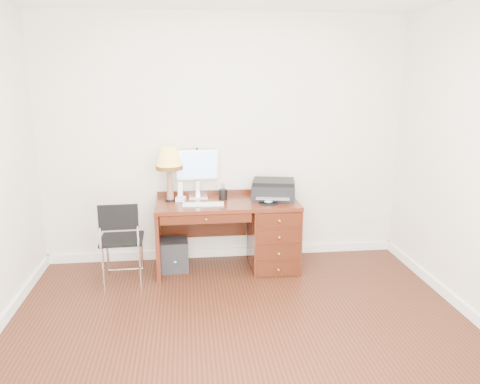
{
  "coord_description": "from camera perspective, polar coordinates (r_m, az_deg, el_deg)",
  "views": [
    {
      "loc": [
        -0.42,
        -3.36,
        2.06
      ],
      "look_at": [
        0.11,
        1.2,
        0.9
      ],
      "focal_mm": 35.0,
      "sensor_mm": 36.0,
      "label": 1
    }
  ],
  "objects": [
    {
      "name": "desk",
      "position": [
        5.09,
        2.08,
        -4.71
      ],
      "size": [
        1.5,
        0.67,
        0.75
      ],
      "color": "#542011",
      "rests_on": "ground"
    },
    {
      "name": "chair",
      "position": [
        4.74,
        -14.34,
        -5.1
      ],
      "size": [
        0.42,
        0.43,
        0.87
      ],
      "rotation": [
        0.0,
        0.0,
        0.03
      ],
      "color": "black",
      "rests_on": "ground"
    },
    {
      "name": "monitor",
      "position": [
        5.1,
        -5.2,
        3.01
      ],
      "size": [
        0.45,
        0.16,
        0.52
      ],
      "rotation": [
        0.0,
        0.0,
        0.08
      ],
      "color": "silver",
      "rests_on": "desk"
    },
    {
      "name": "equipment_box",
      "position": [
        5.14,
        -7.96,
        -7.58
      ],
      "size": [
        0.3,
        0.3,
        0.33
      ],
      "primitive_type": "cube",
      "rotation": [
        0.0,
        0.0,
        0.04
      ],
      "color": "black",
      "rests_on": "ground"
    },
    {
      "name": "room_shell",
      "position": [
        4.49,
        -0.61,
        -12.43
      ],
      "size": [
        4.0,
        4.0,
        4.0
      ],
      "color": "silver",
      "rests_on": "ground"
    },
    {
      "name": "printer",
      "position": [
        5.08,
        4.09,
        0.34
      ],
      "size": [
        0.52,
        0.45,
        0.2
      ],
      "rotation": [
        0.0,
        0.0,
        -0.21
      ],
      "color": "black",
      "rests_on": "desk"
    },
    {
      "name": "pen_cup",
      "position": [
        5.03,
        -2.08,
        -0.3
      ],
      "size": [
        0.09,
        0.09,
        0.11
      ],
      "primitive_type": "cylinder",
      "color": "black",
      "rests_on": "desk"
    },
    {
      "name": "mouse_pad",
      "position": [
        4.89,
        3.49,
        -1.27
      ],
      "size": [
        0.2,
        0.2,
        0.04
      ],
      "color": "black",
      "rests_on": "desk"
    },
    {
      "name": "keyboard",
      "position": [
        4.84,
        -4.49,
        -1.49
      ],
      "size": [
        0.43,
        0.14,
        0.02
      ],
      "primitive_type": "cube",
      "rotation": [
        0.0,
        0.0,
        -0.06
      ],
      "color": "white",
      "rests_on": "desk"
    },
    {
      "name": "phone",
      "position": [
        5.01,
        -7.25,
        -0.41
      ],
      "size": [
        0.11,
        0.11,
        0.2
      ],
      "rotation": [
        0.0,
        0.0,
        -0.2
      ],
      "color": "white",
      "rests_on": "desk"
    },
    {
      "name": "ground",
      "position": [
        3.96,
        0.39,
        -17.14
      ],
      "size": [
        4.0,
        4.0,
        0.0
      ],
      "primitive_type": "plane",
      "color": "black",
      "rests_on": "ground"
    },
    {
      "name": "leg_lamp",
      "position": [
        4.94,
        -8.65,
        3.67
      ],
      "size": [
        0.28,
        0.28,
        0.58
      ],
      "color": "black",
      "rests_on": "desk"
    }
  ]
}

